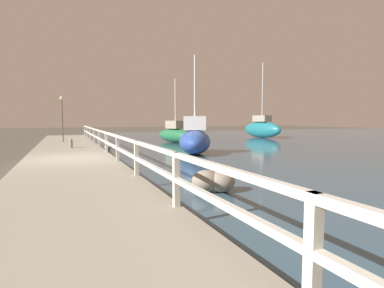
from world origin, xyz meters
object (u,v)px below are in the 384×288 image
Objects in this scene: mooring_bollard at (71,143)px; sailboat_teal at (262,128)px; sailboat_blue at (195,140)px; sailboat_green at (175,134)px; dock_lamp at (62,109)px.

sailboat_teal reaches higher than mooring_bollard.
sailboat_blue reaches higher than mooring_bollard.
sailboat_blue reaches higher than sailboat_green.
sailboat_blue is at bearing -143.72° from sailboat_teal.
mooring_bollard is at bearing -85.27° from dock_lamp.
dock_lamp is (-0.38, 4.57, 1.89)m from mooring_bollard.
sailboat_blue is (-11.54, -10.10, -0.18)m from sailboat_teal.
mooring_bollard is 18.94m from sailboat_teal.
dock_lamp is at bearing 94.73° from mooring_bollard.
mooring_bollard is 0.10× the size of sailboat_green.
sailboat_green is (-9.89, -2.70, -0.24)m from sailboat_teal.
sailboat_teal is (17.36, 7.56, 0.35)m from mooring_bollard.
sailboat_teal is 15.34m from sailboat_blue.
sailboat_teal reaches higher than sailboat_blue.
dock_lamp is 9.59m from sailboat_blue.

